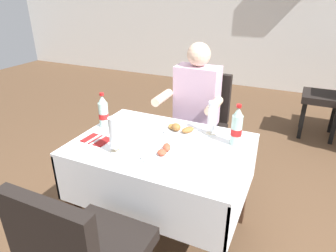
# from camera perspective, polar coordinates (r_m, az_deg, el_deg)

# --- Properties ---
(ground_plane) EXTENTS (11.00, 11.00, 0.00)m
(ground_plane) POSITION_cam_1_polar(r_m,az_deg,el_deg) (2.26, 0.65, -21.58)
(ground_plane) COLOR brown
(back_wall) EXTENTS (11.00, 0.12, 2.94)m
(back_wall) POSITION_cam_1_polar(r_m,az_deg,el_deg) (5.51, 19.64, 21.90)
(back_wall) COLOR white
(back_wall) RESTS_ON ground
(main_dining_table) EXTENTS (1.11, 0.80, 0.73)m
(main_dining_table) POSITION_cam_1_polar(r_m,az_deg,el_deg) (2.00, -1.21, -7.75)
(main_dining_table) COLOR white
(main_dining_table) RESTS_ON ground
(chair_far_diner_seat) EXTENTS (0.44, 0.50, 0.97)m
(chair_far_diner_seat) POSITION_cam_1_polar(r_m,az_deg,el_deg) (2.65, 6.29, 0.67)
(chair_far_diner_seat) COLOR black
(chair_far_diner_seat) RESTS_ON ground
(seated_diner_far) EXTENTS (0.50, 0.46, 1.26)m
(seated_diner_far) POSITION_cam_1_polar(r_m,az_deg,el_deg) (2.50, 5.09, 3.12)
(seated_diner_far) COLOR #282D42
(seated_diner_far) RESTS_ON ground
(plate_near_camera) EXTENTS (0.25, 0.25, 0.05)m
(plate_near_camera) POSITION_cam_1_polar(r_m,az_deg,el_deg) (1.77, -1.22, -5.27)
(plate_near_camera) COLOR white
(plate_near_camera) RESTS_ON main_dining_table
(plate_far_diner) EXTENTS (0.24, 0.24, 0.06)m
(plate_far_diner) POSITION_cam_1_polar(r_m,az_deg,el_deg) (2.05, 2.28, -0.60)
(plate_far_diner) COLOR white
(plate_far_diner) RESTS_ON main_dining_table
(beer_glass_left) EXTENTS (0.07, 0.07, 0.24)m
(beer_glass_left) POSITION_cam_1_polar(r_m,az_deg,el_deg) (2.00, 8.52, 1.44)
(beer_glass_left) COLOR white
(beer_glass_left) RESTS_ON main_dining_table
(beer_glass_middle) EXTENTS (0.07, 0.07, 0.23)m
(beer_glass_middle) POSITION_cam_1_polar(r_m,az_deg,el_deg) (1.78, -10.22, -1.58)
(beer_glass_middle) COLOR white
(beer_glass_middle) RESTS_ON main_dining_table
(cola_bottle_primary) EXTENTS (0.07, 0.07, 0.25)m
(cola_bottle_primary) POSITION_cam_1_polar(r_m,az_deg,el_deg) (2.14, -12.37, 2.62)
(cola_bottle_primary) COLOR silver
(cola_bottle_primary) RESTS_ON main_dining_table
(cola_bottle_secondary) EXTENTS (0.07, 0.07, 0.27)m
(cola_bottle_secondary) POSITION_cam_1_polar(r_m,az_deg,el_deg) (1.89, 13.11, -0.28)
(cola_bottle_secondary) COLOR silver
(cola_bottle_secondary) RESTS_ON main_dining_table
(napkin_cutlery_set) EXTENTS (0.18, 0.19, 0.01)m
(napkin_cutlery_set) POSITION_cam_1_polar(r_m,az_deg,el_deg) (1.99, -13.61, -2.58)
(napkin_cutlery_set) COLOR maroon
(napkin_cutlery_set) RESTS_ON main_dining_table
(background_chair_left) EXTENTS (0.50, 0.44, 0.97)m
(background_chair_left) POSITION_cam_1_polar(r_m,az_deg,el_deg) (3.89, 29.19, 5.58)
(background_chair_left) COLOR black
(background_chair_left) RESTS_ON ground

